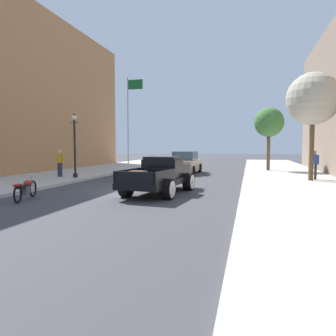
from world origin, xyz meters
TOP-DOWN VIEW (x-y plane):
  - ground_plane at (0.00, 0.00)m, footprint 140.00×140.00m
  - sidewalk_left at (-7.25, 0.00)m, footprint 5.50×64.00m
  - sidewalk_right at (7.25, 0.00)m, footprint 5.50×64.00m
  - hotrod_truck_black at (1.11, -0.67)m, footprint 2.53×5.06m
  - motorcycle_parked at (-3.37, -3.80)m, footprint 0.82×2.05m
  - car_background_tan at (0.24, 9.22)m, footprint 1.97×4.35m
  - pedestrian_sidewalk_left at (-6.51, 3.31)m, footprint 0.53×0.22m
  - pedestrian_sidewalk_right at (8.41, 5.56)m, footprint 0.53×0.22m
  - street_lamp_near at (-5.34, 3.11)m, footprint 0.50×0.32m
  - flagpole at (-7.52, 18.02)m, footprint 1.74×0.16m
  - street_tree_nearest at (8.14, 4.89)m, footprint 2.84×2.84m
  - street_tree_second at (6.27, 12.01)m, footprint 2.27×2.27m

SIDE VIEW (x-z plane):
  - ground_plane at x=0.00m, z-range 0.00..0.00m
  - sidewalk_left at x=-7.25m, z-range 0.00..0.15m
  - sidewalk_right at x=7.25m, z-range 0.00..0.15m
  - motorcycle_parked at x=-3.37m, z-range -0.02..0.91m
  - hotrod_truck_black at x=1.11m, z-range -0.04..1.54m
  - car_background_tan at x=0.24m, z-range -0.06..1.59m
  - pedestrian_sidewalk_left at x=-6.51m, z-range 0.26..1.91m
  - pedestrian_sidewalk_right at x=8.41m, z-range 0.26..1.91m
  - street_lamp_near at x=-5.34m, z-range 0.46..4.31m
  - street_tree_second at x=6.27m, z-range 1.41..6.29m
  - street_tree_nearest at x=8.14m, z-range 1.64..7.53m
  - flagpole at x=-7.52m, z-range 1.19..10.35m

